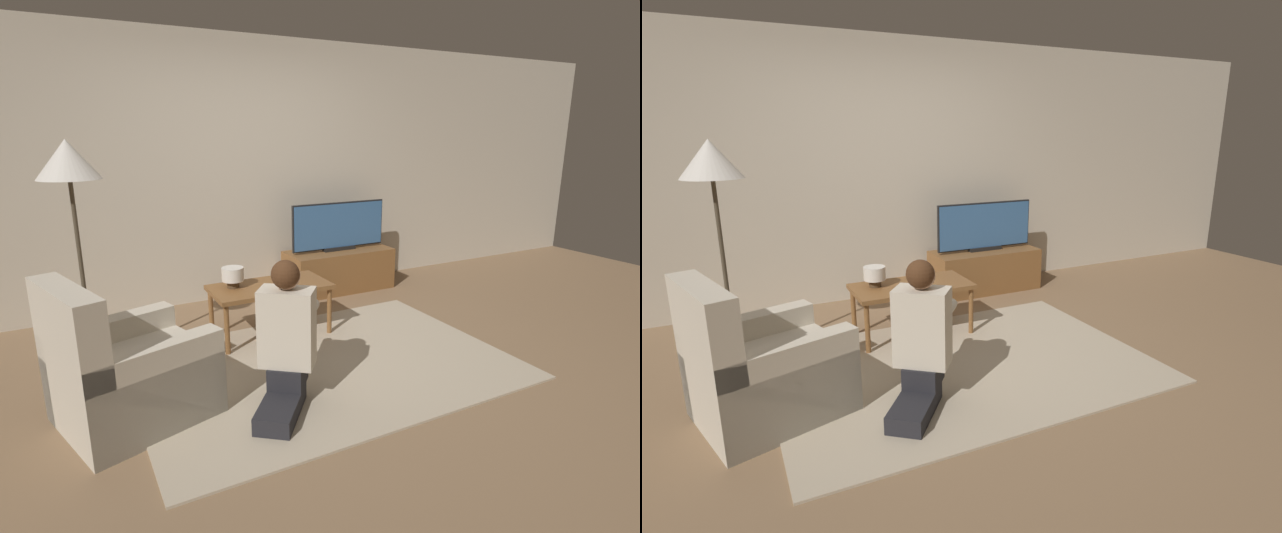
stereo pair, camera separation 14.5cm
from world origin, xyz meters
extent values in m
plane|color=#896B4C|center=(0.00, 0.00, 0.00)|extent=(10.00, 10.00, 0.00)
cube|color=beige|center=(0.00, 1.93, 1.30)|extent=(10.00, 0.06, 2.60)
cube|color=#BCAD93|center=(0.00, 0.00, 0.01)|extent=(2.70, 1.88, 0.02)
cube|color=brown|center=(1.03, 1.59, 0.22)|extent=(1.16, 0.49, 0.44)
cube|color=black|center=(1.03, 1.59, 0.46)|extent=(0.37, 0.08, 0.04)
cube|color=black|center=(1.03, 1.59, 0.72)|extent=(1.10, 0.03, 0.50)
cube|color=#38669E|center=(1.03, 1.59, 0.72)|extent=(1.07, 0.04, 0.47)
cube|color=brown|center=(-0.13, 0.74, 0.44)|extent=(0.98, 0.51, 0.04)
cylinder|color=brown|center=(-0.58, 0.52, 0.21)|extent=(0.04, 0.04, 0.42)
cylinder|color=brown|center=(0.32, 0.52, 0.21)|extent=(0.04, 0.04, 0.42)
cylinder|color=brown|center=(-0.58, 0.95, 0.21)|extent=(0.04, 0.04, 0.42)
cylinder|color=brown|center=(0.32, 0.95, 0.21)|extent=(0.04, 0.04, 0.42)
cylinder|color=#4C4233|center=(-1.52, 0.81, 0.01)|extent=(0.28, 0.28, 0.03)
cylinder|color=#4C4233|center=(-1.52, 0.81, 0.82)|extent=(0.03, 0.03, 1.58)
cone|color=silver|center=(-1.52, 0.81, 1.52)|extent=(0.42, 0.42, 0.27)
cube|color=beige|center=(-1.33, -0.05, 0.21)|extent=(1.00, 0.93, 0.42)
cube|color=beige|center=(-1.65, -0.14, 0.66)|extent=(0.36, 0.73, 0.48)
cube|color=beige|center=(-1.25, -0.32, 0.28)|extent=(0.83, 0.37, 0.56)
cube|color=beige|center=(-1.42, 0.23, 0.28)|extent=(0.83, 0.37, 0.56)
cube|color=#232328|center=(-0.57, -0.48, 0.07)|extent=(0.47, 0.52, 0.11)
cube|color=#232328|center=(-0.45, -0.33, 0.20)|extent=(0.32, 0.32, 0.14)
cube|color=beige|center=(-0.45, -0.33, 0.52)|extent=(0.39, 0.37, 0.50)
sphere|color=tan|center=(-0.45, -0.33, 0.85)|extent=(0.17, 0.17, 0.17)
sphere|color=#4C2D19|center=(-0.46, -0.34, 0.87)|extent=(0.18, 0.18, 0.18)
cube|color=black|center=(-0.22, -0.03, 0.54)|extent=(0.13, 0.11, 0.04)
cylinder|color=beige|center=(-0.22, -0.19, 0.54)|extent=(0.24, 0.28, 0.07)
cylinder|color=beige|center=(-0.38, -0.07, 0.54)|extent=(0.24, 0.28, 0.07)
cylinder|color=#4C3823|center=(-0.42, 0.81, 0.48)|extent=(0.10, 0.10, 0.06)
cylinder|color=silver|center=(-0.42, 0.81, 0.57)|extent=(0.18, 0.18, 0.11)
cube|color=black|center=(-0.16, 0.63, 0.46)|extent=(0.04, 0.15, 0.02)
camera|label=1|loc=(-1.63, -2.98, 1.70)|focal=28.00mm
camera|label=2|loc=(-1.50, -3.04, 1.70)|focal=28.00mm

